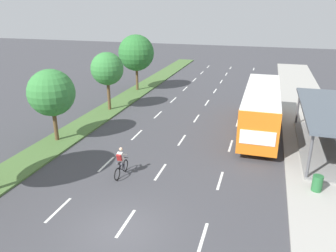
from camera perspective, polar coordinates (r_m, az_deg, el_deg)
ground_plane at (r=15.07m, az=-8.21°, el=-17.57°), size 140.00×140.00×0.00m
median_strip at (r=34.78m, az=-7.02°, el=4.95°), size 2.60×52.00×0.12m
sidewalk_right at (r=32.23m, az=22.98°, el=2.23°), size 4.50×52.00×0.15m
lane_divider_left at (r=31.49m, az=-0.32°, el=3.35°), size 0.14×47.25×0.01m
lane_divider_center at (r=30.69m, az=5.94°, el=2.78°), size 0.14×47.25×0.01m
lane_divider_right at (r=30.27m, az=12.46°, el=2.16°), size 0.14×47.25×0.01m
bus_shelter at (r=23.80m, az=25.95°, el=0.26°), size 2.90×10.24×2.86m
bus at (r=25.72m, az=15.88°, el=3.44°), size 2.54×11.29×3.37m
cyclist at (r=18.87m, az=-8.18°, el=-6.37°), size 0.46×1.82×1.71m
median_tree_second at (r=23.80m, az=-19.60°, el=5.44°), size 3.21×3.21×5.06m
median_tree_third at (r=29.96m, az=-10.52°, el=9.72°), size 2.91×2.91×5.21m
median_tree_fourth at (r=36.95m, az=-5.54°, el=12.53°), size 3.91×3.91×6.08m
trash_bin at (r=18.78m, az=24.50°, el=-9.03°), size 0.52×0.52×0.85m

